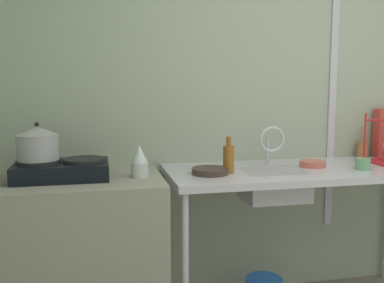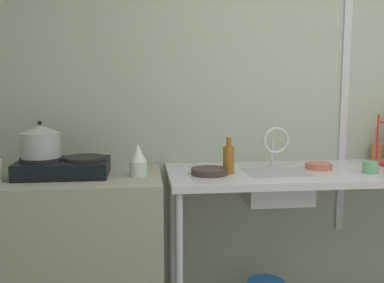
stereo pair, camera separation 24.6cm
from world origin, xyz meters
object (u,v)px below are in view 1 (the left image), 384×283
at_px(pot_on_left_burner, 38,143).
at_px(frying_pan, 210,171).
at_px(sink_basin, 274,185).
at_px(small_bowl_on_drainboard, 313,164).
at_px(percolator, 140,162).
at_px(faucet, 271,141).
at_px(cup_by_rack, 363,164).
at_px(stove, 62,169).
at_px(bottle_by_sink, 229,158).
at_px(utensil_jar, 362,149).

xyz_separation_m(pot_on_left_burner, frying_pan, (0.92, -0.06, -0.18)).
xyz_separation_m(sink_basin, frying_pan, (-0.39, -0.01, 0.10)).
xyz_separation_m(pot_on_left_burner, small_bowl_on_drainboard, (1.59, 0.03, -0.18)).
height_order(percolator, faucet, faucet).
distance_m(pot_on_left_burner, cup_by_rack, 1.84).
bearing_deg(percolator, frying_pan, -0.00).
height_order(stove, sink_basin, stove).
height_order(percolator, sink_basin, percolator).
bearing_deg(bottle_by_sink, frying_pan, -175.18).
bearing_deg(stove, pot_on_left_burner, -180.00).
bearing_deg(small_bowl_on_drainboard, sink_basin, -165.34).
bearing_deg(utensil_jar, sink_basin, -158.21).
distance_m(percolator, sink_basin, 0.80).
height_order(frying_pan, bottle_by_sink, bottle_by_sink).
xyz_separation_m(cup_by_rack, utensil_jar, (0.25, 0.39, 0.02)).
xyz_separation_m(frying_pan, cup_by_rack, (0.91, -0.06, 0.02)).
bearing_deg(small_bowl_on_drainboard, frying_pan, -172.53).
height_order(stove, faucet, faucet).
bearing_deg(percolator, faucet, 9.01).
xyz_separation_m(percolator, bottle_by_sink, (0.50, 0.01, -0.00)).
bearing_deg(stove, utensil_jar, 7.77).
bearing_deg(small_bowl_on_drainboard, utensil_jar, 25.57).
height_order(pot_on_left_burner, faucet, pot_on_left_burner).
height_order(small_bowl_on_drainboard, bottle_by_sink, bottle_by_sink).
bearing_deg(pot_on_left_burner, bottle_by_sink, -2.57).
height_order(faucet, bottle_by_sink, faucet).
bearing_deg(frying_pan, stove, 176.04).
bearing_deg(cup_by_rack, percolator, 177.23).
bearing_deg(stove, frying_pan, -3.96).
height_order(cup_by_rack, utensil_jar, utensil_jar).
relative_size(pot_on_left_burner, faucet, 0.87).
xyz_separation_m(percolator, small_bowl_on_drainboard, (1.06, 0.09, -0.07)).
relative_size(sink_basin, utensil_jar, 1.67).
height_order(pot_on_left_burner, frying_pan, pot_on_left_burner).
xyz_separation_m(stove, percolator, (0.41, -0.06, 0.04)).
bearing_deg(utensil_jar, small_bowl_on_drainboard, -154.43).
bearing_deg(utensil_jar, faucet, -165.35).
height_order(frying_pan, utensil_jar, utensil_jar).
relative_size(stove, bottle_by_sink, 2.35).
height_order(small_bowl_on_drainboard, utensil_jar, utensil_jar).
height_order(faucet, small_bowl_on_drainboard, faucet).
bearing_deg(pot_on_left_burner, percolator, -6.03).
distance_m(faucet, small_bowl_on_drainboard, 0.29).
bearing_deg(sink_basin, pot_on_left_burner, 178.20).
distance_m(frying_pan, small_bowl_on_drainboard, 0.68).
xyz_separation_m(faucet, utensil_jar, (0.75, 0.20, -0.10)).
xyz_separation_m(stove, cup_by_rack, (1.71, -0.12, -0.02)).
relative_size(stove, pot_on_left_burner, 2.24).
xyz_separation_m(pot_on_left_burner, faucet, (1.33, 0.07, -0.03)).
height_order(sink_basin, faucet, faucet).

